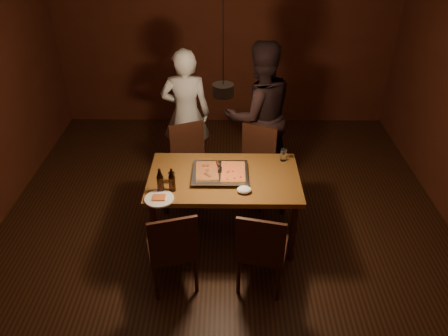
{
  "coord_description": "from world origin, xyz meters",
  "views": [
    {
      "loc": [
        0.04,
        -3.39,
        3.15
      ],
      "look_at": [
        0.0,
        0.21,
        0.85
      ],
      "focal_mm": 35.0,
      "sensor_mm": 36.0,
      "label": 1
    }
  ],
  "objects_px": {
    "chair_near_left": "(173,244)",
    "diner_white": "(186,114)",
    "pendant_lamp": "(223,89)",
    "beer_bottle_b": "(172,180)",
    "chair_far_right": "(255,157)",
    "plate_slice": "(159,199)",
    "chair_near_right": "(262,245)",
    "beer_bottle_a": "(160,180)",
    "diner_dark": "(259,115)",
    "pizza_tray": "(220,174)",
    "chair_far_left": "(190,155)",
    "dining_table": "(224,183)"
  },
  "relations": [
    {
      "from": "diner_white",
      "to": "chair_near_left",
      "type": "bearing_deg",
      "value": 90.08
    },
    {
      "from": "beer_bottle_b",
      "to": "pendant_lamp",
      "type": "height_order",
      "value": "pendant_lamp"
    },
    {
      "from": "pizza_tray",
      "to": "chair_near_left",
      "type": "bearing_deg",
      "value": -115.86
    },
    {
      "from": "chair_near_right",
      "to": "pizza_tray",
      "type": "distance_m",
      "value": 0.89
    },
    {
      "from": "chair_far_right",
      "to": "pendant_lamp",
      "type": "distance_m",
      "value": 1.58
    },
    {
      "from": "chair_near_left",
      "to": "beer_bottle_a",
      "type": "distance_m",
      "value": 0.62
    },
    {
      "from": "diner_dark",
      "to": "chair_far_right",
      "type": "bearing_deg",
      "value": 63.8
    },
    {
      "from": "chair_far_left",
      "to": "diner_white",
      "type": "height_order",
      "value": "diner_white"
    },
    {
      "from": "dining_table",
      "to": "chair_near_right",
      "type": "relative_size",
      "value": 2.99
    },
    {
      "from": "chair_near_right",
      "to": "beer_bottle_a",
      "type": "relative_size",
      "value": 2.04
    },
    {
      "from": "chair_near_right",
      "to": "diner_dark",
      "type": "height_order",
      "value": "diner_dark"
    },
    {
      "from": "chair_near_left",
      "to": "diner_white",
      "type": "distance_m",
      "value": 2.05
    },
    {
      "from": "pendant_lamp",
      "to": "beer_bottle_b",
      "type": "bearing_deg",
      "value": -176.32
    },
    {
      "from": "diner_dark",
      "to": "pendant_lamp",
      "type": "relative_size",
      "value": 1.62
    },
    {
      "from": "beer_bottle_a",
      "to": "dining_table",
      "type": "bearing_deg",
      "value": 23.38
    },
    {
      "from": "chair_near_left",
      "to": "pendant_lamp",
      "type": "height_order",
      "value": "pendant_lamp"
    },
    {
      "from": "chair_far_left",
      "to": "diner_white",
      "type": "xyz_separation_m",
      "value": [
        -0.08,
        0.5,
        0.28
      ]
    },
    {
      "from": "beer_bottle_a",
      "to": "plate_slice",
      "type": "xyz_separation_m",
      "value": [
        -0.0,
        -0.13,
        -0.11
      ]
    },
    {
      "from": "dining_table",
      "to": "pizza_tray",
      "type": "relative_size",
      "value": 2.73
    },
    {
      "from": "diner_dark",
      "to": "dining_table",
      "type": "bearing_deg",
      "value": 50.92
    },
    {
      "from": "chair_far_left",
      "to": "plate_slice",
      "type": "bearing_deg",
      "value": 58.53
    },
    {
      "from": "chair_far_right",
      "to": "plate_slice",
      "type": "distance_m",
      "value": 1.48
    },
    {
      "from": "pizza_tray",
      "to": "beer_bottle_b",
      "type": "bearing_deg",
      "value": -148.65
    },
    {
      "from": "pizza_tray",
      "to": "beer_bottle_a",
      "type": "height_order",
      "value": "beer_bottle_a"
    },
    {
      "from": "beer_bottle_b",
      "to": "diner_white",
      "type": "bearing_deg",
      "value": 89.85
    },
    {
      "from": "beer_bottle_a",
      "to": "diner_white",
      "type": "bearing_deg",
      "value": 85.85
    },
    {
      "from": "chair_far_left",
      "to": "pizza_tray",
      "type": "distance_m",
      "value": 0.88
    },
    {
      "from": "beer_bottle_b",
      "to": "diner_white",
      "type": "height_order",
      "value": "diner_white"
    },
    {
      "from": "pendant_lamp",
      "to": "chair_near_left",
      "type": "bearing_deg",
      "value": -128.78
    },
    {
      "from": "beer_bottle_b",
      "to": "dining_table",
      "type": "bearing_deg",
      "value": 26.49
    },
    {
      "from": "chair_near_right",
      "to": "diner_dark",
      "type": "xyz_separation_m",
      "value": [
        0.07,
        1.87,
        0.36
      ]
    },
    {
      "from": "diner_white",
      "to": "beer_bottle_a",
      "type": "bearing_deg",
      "value": 84.88
    },
    {
      "from": "dining_table",
      "to": "diner_dark",
      "type": "bearing_deg",
      "value": 69.83
    },
    {
      "from": "chair_far_right",
      "to": "diner_dark",
      "type": "distance_m",
      "value": 0.52
    },
    {
      "from": "chair_near_right",
      "to": "beer_bottle_a",
      "type": "distance_m",
      "value": 1.11
    },
    {
      "from": "dining_table",
      "to": "pizza_tray",
      "type": "xyz_separation_m",
      "value": [
        -0.04,
        0.01,
        0.1
      ]
    },
    {
      "from": "chair_far_right",
      "to": "chair_near_left",
      "type": "xyz_separation_m",
      "value": [
        -0.8,
        -1.48,
        0.0
      ]
    },
    {
      "from": "pendant_lamp",
      "to": "plate_slice",
      "type": "bearing_deg",
      "value": -163.28
    },
    {
      "from": "beer_bottle_b",
      "to": "diner_white",
      "type": "distance_m",
      "value": 1.52
    },
    {
      "from": "chair_far_left",
      "to": "diner_white",
      "type": "bearing_deg",
      "value": -103.47
    },
    {
      "from": "beer_bottle_a",
      "to": "chair_far_left",
      "type": "bearing_deg",
      "value": 79.65
    },
    {
      "from": "chair_far_left",
      "to": "diner_white",
      "type": "distance_m",
      "value": 0.58
    },
    {
      "from": "chair_near_right",
      "to": "chair_far_left",
      "type": "bearing_deg",
      "value": 128.21
    },
    {
      "from": "beer_bottle_a",
      "to": "chair_near_left",
      "type": "bearing_deg",
      "value": -73.43
    },
    {
      "from": "chair_far_left",
      "to": "chair_near_right",
      "type": "bearing_deg",
      "value": 93.35
    },
    {
      "from": "pendant_lamp",
      "to": "diner_white",
      "type": "bearing_deg",
      "value": 107.69
    },
    {
      "from": "chair_far_right",
      "to": "diner_white",
      "type": "xyz_separation_m",
      "value": [
        -0.84,
        0.55,
        0.28
      ]
    },
    {
      "from": "chair_far_right",
      "to": "diner_white",
      "type": "distance_m",
      "value": 1.04
    },
    {
      "from": "diner_dark",
      "to": "diner_white",
      "type": "bearing_deg",
      "value": -30.02
    },
    {
      "from": "beer_bottle_a",
      "to": "pendant_lamp",
      "type": "xyz_separation_m",
      "value": [
        0.59,
        0.05,
        0.89
      ]
    }
  ]
}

